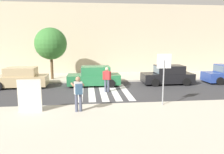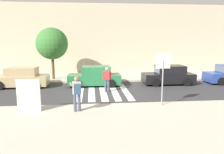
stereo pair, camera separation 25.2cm
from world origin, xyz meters
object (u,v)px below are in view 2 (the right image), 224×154
at_px(stop_sign, 163,68).
at_px(pedestrian_crossing, 107,78).
at_px(parked_car_tan, 21,78).
at_px(parked_car_black, 169,75).
at_px(parked_car_green, 95,77).
at_px(photographer_with_backpack, 77,91).
at_px(street_tree_west, 52,44).
at_px(advertising_board, 29,95).

relative_size(stop_sign, pedestrian_crossing, 1.59).
relative_size(parked_car_tan, parked_car_black, 1.00).
bearing_deg(parked_car_black, parked_car_green, 180.00).
bearing_deg(parked_car_tan, photographer_with_backpack, -55.30).
bearing_deg(parked_car_black, stop_sign, -112.85).
height_order(stop_sign, street_tree_west, street_tree_west).
height_order(parked_car_green, street_tree_west, street_tree_west).
bearing_deg(parked_car_tan, parked_car_green, 0.00).
relative_size(stop_sign, parked_car_tan, 0.67).
bearing_deg(photographer_with_backpack, pedestrian_crossing, 68.43).
relative_size(parked_car_black, advertising_board, 2.56).
bearing_deg(parked_car_tan, advertising_board, -70.23).
bearing_deg(photographer_with_backpack, parked_car_black, 43.85).
height_order(pedestrian_crossing, parked_car_green, pedestrian_crossing).
distance_m(parked_car_green, advertising_board, 7.29).
relative_size(pedestrian_crossing, street_tree_west, 0.38).
bearing_deg(street_tree_west, advertising_board, -87.69).
xyz_separation_m(pedestrian_crossing, parked_car_tan, (-6.44, 2.21, -0.25)).
bearing_deg(photographer_with_backpack, stop_sign, 8.44).
xyz_separation_m(photographer_with_backpack, parked_car_tan, (-4.66, 6.72, -0.44)).
bearing_deg(stop_sign, parked_car_green, 119.69).
relative_size(pedestrian_crossing, parked_car_black, 0.42).
distance_m(stop_sign, parked_car_tan, 11.02).
xyz_separation_m(street_tree_west, advertising_board, (0.37, -9.24, -2.32)).
xyz_separation_m(parked_car_tan, parked_car_green, (5.64, 0.00, 0.00)).
bearing_deg(stop_sign, advertising_board, -176.31).
bearing_deg(advertising_board, street_tree_west, 92.31).
xyz_separation_m(pedestrian_crossing, parked_car_black, (5.21, 2.21, -0.25)).
bearing_deg(street_tree_west, pedestrian_crossing, -47.86).
bearing_deg(pedestrian_crossing, advertising_board, -133.72).
height_order(photographer_with_backpack, parked_car_tan, photographer_with_backpack).
relative_size(parked_car_green, parked_car_black, 1.00).
relative_size(pedestrian_crossing, advertising_board, 1.08).
relative_size(stop_sign, street_tree_west, 0.60).
xyz_separation_m(stop_sign, advertising_board, (-6.76, -0.44, -1.20)).
bearing_deg(parked_car_green, pedestrian_crossing, -70.14).
height_order(stop_sign, pedestrian_crossing, stop_sign).
bearing_deg(stop_sign, parked_car_black, 67.15).
xyz_separation_m(parked_car_tan, advertising_board, (2.34, -6.50, 0.21)).
xyz_separation_m(photographer_with_backpack, pedestrian_crossing, (1.78, 4.51, -0.19)).
bearing_deg(photographer_with_backpack, advertising_board, 174.50).
distance_m(stop_sign, parked_car_black, 6.73).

